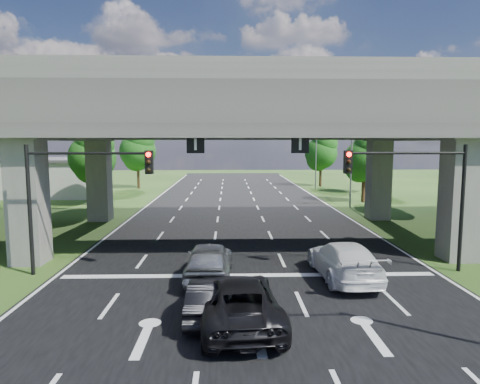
{
  "coord_description": "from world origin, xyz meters",
  "views": [
    {
      "loc": [
        -0.95,
        -15.48,
        6.07
      ],
      "look_at": [
        -0.28,
        8.69,
        3.28
      ],
      "focal_mm": 32.0,
      "sensor_mm": 36.0,
      "label": 1
    }
  ],
  "objects_px": {
    "streetlight_far": "(347,145)",
    "car_white": "(344,260)",
    "car_silver": "(209,261)",
    "car_dark": "(210,298)",
    "signal_right": "(418,184)",
    "car_trailing": "(238,301)",
    "signal_left": "(76,185)",
    "streetlight_beyond": "(313,144)"
  },
  "relations": [
    {
      "from": "streetlight_far",
      "to": "car_white",
      "type": "bearing_deg",
      "value": -105.68
    },
    {
      "from": "car_silver",
      "to": "car_white",
      "type": "bearing_deg",
      "value": -177.52
    },
    {
      "from": "car_dark",
      "to": "signal_right",
      "type": "bearing_deg",
      "value": -150.09
    },
    {
      "from": "signal_right",
      "to": "car_white",
      "type": "distance_m",
      "value": 5.01
    },
    {
      "from": "signal_right",
      "to": "car_white",
      "type": "bearing_deg",
      "value": -165.4
    },
    {
      "from": "car_trailing",
      "to": "signal_right",
      "type": "bearing_deg",
      "value": -151.04
    },
    {
      "from": "signal_right",
      "to": "car_white",
      "type": "relative_size",
      "value": 1.06
    },
    {
      "from": "car_dark",
      "to": "signal_left",
      "type": "bearing_deg",
      "value": -37.35
    },
    {
      "from": "signal_left",
      "to": "car_dark",
      "type": "bearing_deg",
      "value": -39.09
    },
    {
      "from": "car_silver",
      "to": "car_white",
      "type": "height_order",
      "value": "car_silver"
    },
    {
      "from": "streetlight_beyond",
      "to": "car_white",
      "type": "distance_m",
      "value": 37.8
    },
    {
      "from": "signal_left",
      "to": "car_silver",
      "type": "height_order",
      "value": "signal_left"
    },
    {
      "from": "signal_right",
      "to": "streetlight_far",
      "type": "xyz_separation_m",
      "value": [
        2.27,
        20.06,
        1.66
      ]
    },
    {
      "from": "signal_left",
      "to": "streetlight_beyond",
      "type": "distance_m",
      "value": 40.3
    },
    {
      "from": "streetlight_beyond",
      "to": "car_white",
      "type": "height_order",
      "value": "streetlight_beyond"
    },
    {
      "from": "car_trailing",
      "to": "streetlight_far",
      "type": "bearing_deg",
      "value": -117.35
    },
    {
      "from": "streetlight_far",
      "to": "car_dark",
      "type": "height_order",
      "value": "streetlight_far"
    },
    {
      "from": "signal_right",
      "to": "car_silver",
      "type": "height_order",
      "value": "signal_right"
    },
    {
      "from": "signal_left",
      "to": "car_silver",
      "type": "xyz_separation_m",
      "value": [
        6.02,
        -0.94,
        -3.32
      ]
    },
    {
      "from": "signal_right",
      "to": "car_dark",
      "type": "distance_m",
      "value": 11.25
    },
    {
      "from": "streetlight_far",
      "to": "car_trailing",
      "type": "xyz_separation_m",
      "value": [
        -10.73,
        -25.68,
        -5.04
      ]
    },
    {
      "from": "streetlight_beyond",
      "to": "signal_left",
      "type": "bearing_deg",
      "value": -116.43
    },
    {
      "from": "signal_left",
      "to": "signal_right",
      "type": "bearing_deg",
      "value": 0.0
    },
    {
      "from": "signal_right",
      "to": "streetlight_far",
      "type": "height_order",
      "value": "streetlight_far"
    },
    {
      "from": "car_silver",
      "to": "car_trailing",
      "type": "height_order",
      "value": "car_silver"
    },
    {
      "from": "signal_left",
      "to": "car_trailing",
      "type": "xyz_separation_m",
      "value": [
        7.19,
        -5.63,
        -3.37
      ]
    },
    {
      "from": "streetlight_far",
      "to": "car_silver",
      "type": "distance_m",
      "value": 24.64
    },
    {
      "from": "car_white",
      "to": "car_trailing",
      "type": "bearing_deg",
      "value": 41.72
    },
    {
      "from": "streetlight_far",
      "to": "car_dark",
      "type": "distance_m",
      "value": 28.18
    },
    {
      "from": "streetlight_far",
      "to": "car_silver",
      "type": "xyz_separation_m",
      "value": [
        -11.9,
        -21.0,
        -4.98
      ]
    },
    {
      "from": "streetlight_far",
      "to": "car_silver",
      "type": "relative_size",
      "value": 2.03
    },
    {
      "from": "signal_right",
      "to": "car_silver",
      "type": "distance_m",
      "value": 10.22
    },
    {
      "from": "streetlight_far",
      "to": "streetlight_beyond",
      "type": "height_order",
      "value": "same"
    },
    {
      "from": "signal_left",
      "to": "car_dark",
      "type": "relative_size",
      "value": 1.49
    },
    {
      "from": "signal_left",
      "to": "car_dark",
      "type": "distance_m",
      "value": 8.74
    },
    {
      "from": "streetlight_beyond",
      "to": "car_trailing",
      "type": "bearing_deg",
      "value": -104.43
    },
    {
      "from": "car_white",
      "to": "car_trailing",
      "type": "xyz_separation_m",
      "value": [
        -4.83,
        -4.68,
        -0.04
      ]
    },
    {
      "from": "signal_right",
      "to": "car_silver",
      "type": "xyz_separation_m",
      "value": [
        -9.62,
        -0.94,
        -3.32
      ]
    },
    {
      "from": "streetlight_beyond",
      "to": "car_silver",
      "type": "height_order",
      "value": "streetlight_beyond"
    },
    {
      "from": "signal_left",
      "to": "streetlight_beyond",
      "type": "relative_size",
      "value": 0.6
    },
    {
      "from": "car_dark",
      "to": "car_white",
      "type": "height_order",
      "value": "car_white"
    },
    {
      "from": "car_dark",
      "to": "car_trailing",
      "type": "bearing_deg",
      "value": 151.27
    }
  ]
}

